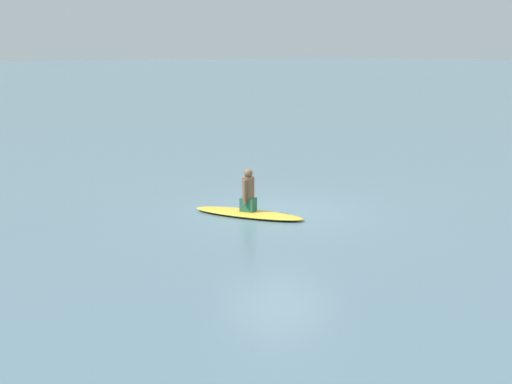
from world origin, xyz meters
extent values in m
plane|color=slate|center=(0.00, 0.00, 0.00)|extent=(400.00, 400.00, 0.00)
ellipsoid|color=gold|center=(-0.83, 0.14, 0.06)|extent=(1.83, 2.79, 0.12)
cube|color=#26664C|center=(-0.83, 0.14, 0.27)|extent=(0.38, 0.41, 0.31)
cylinder|color=brown|center=(-0.83, 0.14, 0.66)|extent=(0.38, 0.38, 0.51)
sphere|color=brown|center=(-0.83, 0.14, 1.00)|extent=(0.20, 0.20, 0.20)
cylinder|color=brown|center=(-0.67, 0.21, 0.59)|extent=(0.11, 0.11, 0.56)
cylinder|color=brown|center=(-0.99, 0.06, 0.59)|extent=(0.11, 0.11, 0.56)
camera|label=1|loc=(-10.52, -11.97, 3.80)|focal=48.48mm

